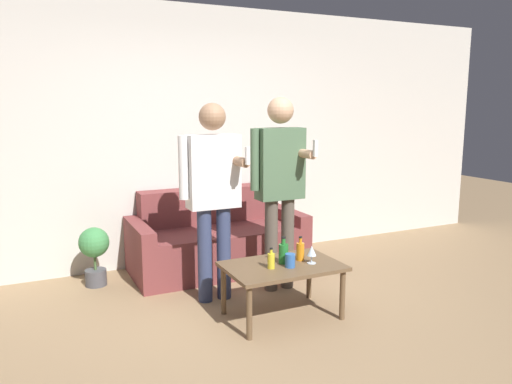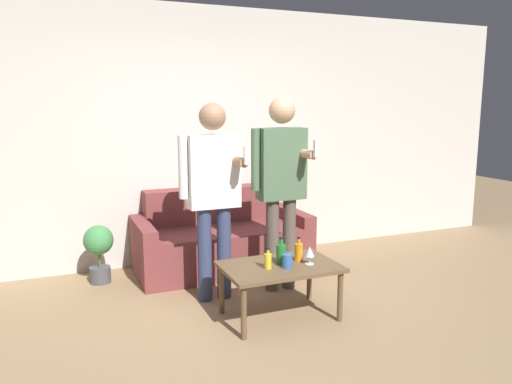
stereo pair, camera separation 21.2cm
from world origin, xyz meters
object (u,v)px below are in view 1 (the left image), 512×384
at_px(bottle_orange, 283,253).
at_px(person_standing_left, 213,187).
at_px(couch, 216,241).
at_px(coffee_table, 282,271).
at_px(person_standing_right, 280,178).

xyz_separation_m(bottle_orange, person_standing_left, (-0.39, 0.54, 0.48)).
relative_size(couch, coffee_table, 1.92).
distance_m(coffee_table, person_standing_right, 0.90).
relative_size(bottle_orange, person_standing_right, 0.12).
relative_size(coffee_table, person_standing_left, 0.54).
bearing_deg(coffee_table, couch, 91.79).
bearing_deg(couch, person_standing_right, -68.44).
bearing_deg(bottle_orange, person_standing_right, 65.31).
distance_m(couch, person_standing_right, 1.13).
xyz_separation_m(couch, bottle_orange, (0.06, -1.33, 0.23)).
xyz_separation_m(person_standing_left, person_standing_right, (0.63, -0.01, 0.04)).
xyz_separation_m(bottle_orange, person_standing_right, (0.25, 0.54, 0.52)).
bearing_deg(bottle_orange, person_standing_left, 125.42).
bearing_deg(bottle_orange, coffee_table, -131.02).
bearing_deg(person_standing_left, bottle_orange, -54.58).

